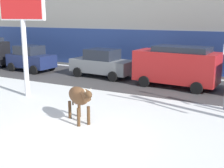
{
  "coord_description": "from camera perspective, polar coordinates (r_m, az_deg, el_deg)",
  "views": [
    {
      "loc": [
        5.41,
        -7.44,
        3.94
      ],
      "look_at": [
        -0.37,
        3.38,
        1.1
      ],
      "focal_mm": 47.18,
      "sensor_mm": 36.0,
      "label": 1
    }
  ],
  "objects": [
    {
      "name": "road_strip",
      "position": [
        17.51,
        9.35,
        -0.13
      ],
      "size": [
        60.0,
        5.6,
        0.01
      ],
      "primitive_type": "cube",
      "color": "#423F3F",
      "rests_on": "ground"
    },
    {
      "name": "car_red_van",
      "position": [
        16.92,
        12.4,
        3.55
      ],
      "size": [
        4.71,
        2.34,
        2.32
      ],
      "color": "red",
      "rests_on": "ground"
    },
    {
      "name": "billboard",
      "position": [
        14.96,
        -17.09,
        13.91
      ],
      "size": [
        2.53,
        0.42,
        5.56
      ],
      "color": "silver",
      "rests_on": "ground"
    },
    {
      "name": "car_grey_sedan",
      "position": [
        19.4,
        -1.91,
        4.03
      ],
      "size": [
        4.3,
        2.19,
        1.84
      ],
      "color": "slate",
      "rests_on": "ground"
    },
    {
      "name": "cow_brown",
      "position": [
        11.08,
        -6.39,
        -2.47
      ],
      "size": [
        1.79,
        1.43,
        1.54
      ],
      "color": "brown",
      "rests_on": "ground"
    },
    {
      "name": "car_navy_hatchback",
      "position": [
        22.3,
        -15.47,
        4.8
      ],
      "size": [
        3.6,
        2.1,
        1.86
      ],
      "color": "#19234C",
      "rests_on": "ground"
    },
    {
      "name": "ground_plane",
      "position": [
        10.01,
        -7.41,
        -10.26
      ],
      "size": [
        120.0,
        120.0,
        0.0
      ],
      "primitive_type": "plane",
      "color": "white"
    }
  ]
}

